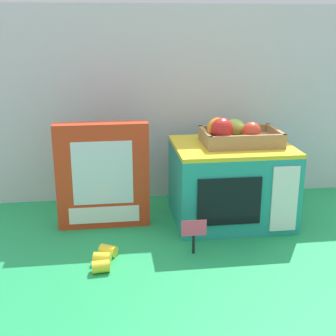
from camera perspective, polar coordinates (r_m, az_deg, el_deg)
name	(u,v)px	position (r m, az deg, el deg)	size (l,w,h in m)	color
ground_plane	(194,223)	(1.50, 3.27, -6.79)	(1.70, 1.70, 0.00)	#219E54
display_back_panel	(182,104)	(1.66, 1.69, 7.85)	(1.61, 0.03, 0.68)	silver
toy_microwave	(231,182)	(1.50, 7.70, -1.75)	(0.36, 0.30, 0.25)	teal
food_groups_crate	(235,134)	(1.45, 8.18, 4.15)	(0.24, 0.16, 0.09)	#A37F51
cookie_set_box	(103,176)	(1.44, -8.00, -0.97)	(0.28, 0.06, 0.33)	red
price_sign	(194,232)	(1.29, 3.19, -7.79)	(0.07, 0.01, 0.10)	black
loose_toy_banana	(104,258)	(1.27, -7.89, -10.93)	(0.07, 0.13, 0.03)	yellow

